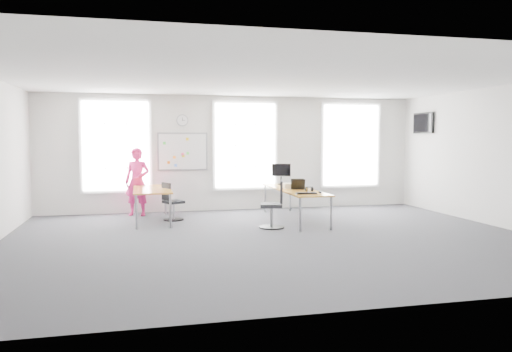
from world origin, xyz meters
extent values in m
plane|color=#27272C|center=(0.00, 0.00, 0.00)|extent=(10.00, 10.00, 0.00)
plane|color=white|center=(0.00, 0.00, 3.00)|extent=(10.00, 10.00, 0.00)
plane|color=silver|center=(0.00, 4.00, 1.50)|extent=(10.00, 0.00, 10.00)
plane|color=silver|center=(0.00, -4.00, 1.50)|extent=(10.00, 0.00, 10.00)
plane|color=silver|center=(5.00, 0.00, 1.50)|extent=(0.00, 10.00, 10.00)
cube|color=white|center=(-3.00, 3.97, 1.70)|extent=(1.60, 0.06, 2.20)
cube|color=white|center=(0.30, 3.97, 1.70)|extent=(1.60, 0.06, 2.20)
cube|color=white|center=(3.30, 3.97, 1.70)|extent=(1.60, 0.06, 2.20)
cube|color=gold|center=(1.04, 2.02, 0.71)|extent=(0.79, 2.97, 0.03)
cylinder|color=gray|center=(0.71, 0.59, 0.35)|extent=(0.05, 0.05, 0.69)
cylinder|color=gray|center=(1.38, 0.59, 0.35)|extent=(0.05, 0.05, 0.69)
cylinder|color=gray|center=(0.71, 3.44, 0.35)|extent=(0.05, 0.05, 0.69)
cylinder|color=gray|center=(1.38, 3.44, 0.35)|extent=(0.05, 0.05, 0.69)
cube|color=gold|center=(-2.18, 2.57, 0.74)|extent=(0.82, 2.06, 0.03)
cylinder|color=gray|center=(-2.53, 1.60, 0.36)|extent=(0.05, 0.05, 0.72)
cylinder|color=gray|center=(-1.83, 1.60, 0.36)|extent=(0.05, 0.05, 0.72)
cylinder|color=gray|center=(-2.53, 3.54, 0.36)|extent=(0.05, 0.05, 0.72)
cylinder|color=gray|center=(-1.83, 3.54, 0.36)|extent=(0.05, 0.05, 0.72)
cylinder|color=black|center=(0.25, 1.11, 0.02)|extent=(0.53, 0.53, 0.03)
cylinder|color=gray|center=(0.25, 1.11, 0.25)|extent=(0.06, 0.06, 0.43)
cube|color=black|center=(0.25, 1.11, 0.48)|extent=(0.56, 0.56, 0.07)
cube|color=black|center=(0.45, 1.06, 0.77)|extent=(0.17, 0.43, 0.46)
cylinder|color=black|center=(-1.69, 2.62, 0.01)|extent=(0.47, 0.47, 0.03)
cylinder|color=gray|center=(-1.69, 2.62, 0.22)|extent=(0.05, 0.05, 0.38)
cube|color=black|center=(-1.69, 2.62, 0.42)|extent=(0.53, 0.53, 0.06)
cube|color=black|center=(-1.86, 2.54, 0.68)|extent=(0.20, 0.36, 0.41)
imported|color=#D02067|center=(-2.50, 3.53, 0.83)|extent=(0.70, 0.57, 1.66)
cube|color=silver|center=(-1.35, 3.97, 1.55)|extent=(1.20, 0.03, 0.90)
cylinder|color=gray|center=(-1.35, 3.97, 2.35)|extent=(0.30, 0.04, 0.30)
cube|color=black|center=(4.95, 3.00, 2.30)|extent=(0.06, 0.90, 0.55)
cube|color=black|center=(0.96, 0.95, 0.73)|extent=(0.45, 0.21, 0.02)
ellipsoid|color=black|center=(1.29, 1.00, 0.74)|extent=(0.10, 0.14, 0.05)
cylinder|color=black|center=(1.11, 1.26, 0.73)|extent=(0.06, 0.06, 0.01)
cylinder|color=black|center=(1.14, 1.46, 0.77)|extent=(0.04, 0.09, 0.09)
cylinder|color=black|center=(1.27, 1.46, 0.77)|extent=(0.04, 0.09, 0.09)
cylinder|color=gold|center=(1.14, 1.46, 0.77)|extent=(0.01, 0.09, 0.09)
cube|color=black|center=(1.21, 1.46, 0.81)|extent=(0.16, 0.02, 0.01)
cube|color=black|center=(1.07, 1.88, 0.85)|extent=(0.31, 0.12, 0.25)
cube|color=orange|center=(1.07, 1.81, 0.84)|extent=(0.29, 0.13, 0.22)
cube|color=black|center=(1.07, 1.80, 0.85)|extent=(0.31, 0.13, 0.24)
cube|color=beige|center=(1.00, 2.20, 0.78)|extent=(0.36, 0.28, 0.12)
cylinder|color=black|center=(1.05, 3.15, 0.73)|extent=(0.19, 0.19, 0.02)
cylinder|color=black|center=(1.05, 3.15, 0.83)|extent=(0.04, 0.04, 0.19)
cube|color=black|center=(1.05, 3.14, 1.09)|extent=(0.46, 0.19, 0.32)
cube|color=black|center=(1.05, 3.12, 1.09)|extent=(0.42, 0.15, 0.28)
camera|label=1|loc=(-2.48, -8.95, 1.88)|focal=35.00mm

